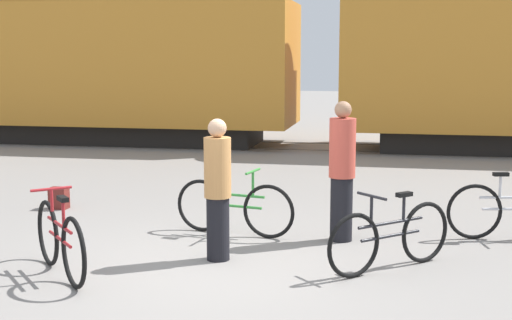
{
  "coord_description": "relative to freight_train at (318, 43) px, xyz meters",
  "views": [
    {
      "loc": [
        2.02,
        -7.72,
        2.43
      ],
      "look_at": [
        0.3,
        1.04,
        1.1
      ],
      "focal_mm": 50.0,
      "sensor_mm": 36.0,
      "label": 1
    }
  ],
  "objects": [
    {
      "name": "bicycle_black",
      "position": [
        2.01,
        -10.73,
        -2.33
      ],
      "size": [
        1.34,
        1.29,
        0.9
      ],
      "color": "black",
      "rests_on": "ground_plane"
    },
    {
      "name": "ground_plane",
      "position": [
        0.0,
        -10.98,
        -2.72
      ],
      "size": [
        80.0,
        80.0,
        0.0
      ],
      "primitive_type": "plane",
      "color": "gray"
    },
    {
      "name": "person_in_tan",
      "position": [
        -0.01,
        -10.71,
        -1.86
      ],
      "size": [
        0.32,
        0.32,
        1.69
      ],
      "rotation": [
        0.0,
        0.0,
        5.98
      ],
      "color": "black",
      "rests_on": "ground_plane"
    },
    {
      "name": "bicycle_maroon",
      "position": [
        -1.56,
        -11.65,
        -2.32
      ],
      "size": [
        1.21,
        1.31,
        0.95
      ],
      "color": "black",
      "rests_on": "ground_plane"
    },
    {
      "name": "person_in_red",
      "position": [
        1.36,
        -9.53,
        -1.79
      ],
      "size": [
        0.34,
        0.34,
        1.83
      ],
      "rotation": [
        0.0,
        0.0,
        4.36
      ],
      "color": "black",
      "rests_on": "ground_plane"
    },
    {
      "name": "bicycle_silver",
      "position": [
        3.57,
        -9.02,
        -2.33
      ],
      "size": [
        1.72,
        0.5,
        0.92
      ],
      "color": "black",
      "rests_on": "ground_plane"
    },
    {
      "name": "backpack",
      "position": [
        -3.18,
        -8.44,
        -2.55
      ],
      "size": [
        0.28,
        0.2,
        0.34
      ],
      "color": "maroon",
      "rests_on": "ground_plane"
    },
    {
      "name": "bicycle_green",
      "position": [
        -0.08,
        -9.52,
        -2.33
      ],
      "size": [
        1.7,
        0.48,
        0.91
      ],
      "color": "black",
      "rests_on": "ground_plane"
    },
    {
      "name": "rail_far",
      "position": [
        0.0,
        0.72,
        -2.71
      ],
      "size": [
        38.39,
        0.07,
        0.01
      ],
      "primitive_type": "cube",
      "color": "#4C4238",
      "rests_on": "ground_plane"
    },
    {
      "name": "rail_near",
      "position": [
        0.0,
        -0.72,
        -2.71
      ],
      "size": [
        38.39,
        0.07,
        0.01
      ],
      "primitive_type": "cube",
      "color": "#4C4238",
      "rests_on": "ground_plane"
    },
    {
      "name": "freight_train",
      "position": [
        0.0,
        0.0,
        0.0
      ],
      "size": [
        26.39,
        2.94,
        5.19
      ],
      "color": "black",
      "rests_on": "ground_plane"
    }
  ]
}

